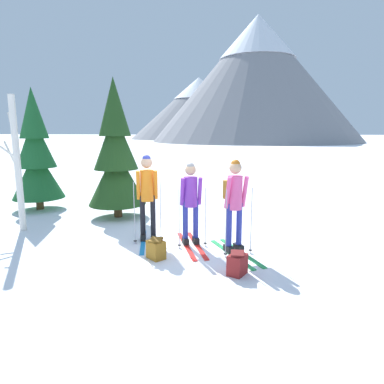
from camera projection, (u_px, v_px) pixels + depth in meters
ground_plane at (180, 244)px, 7.04m from camera, size 400.00×400.00×0.00m
skier_in_orange at (147, 192)px, 7.11m from camera, size 0.68×1.61×1.85m
skier_in_purple at (191, 201)px, 6.87m from camera, size 0.87×1.72×1.71m
skier_in_pink at (234, 200)px, 6.43m from camera, size 1.09×1.61×1.81m
pine_tree_near at (36, 155)px, 9.92m from camera, size 1.48×1.48×3.58m
pine_tree_mid at (116, 155)px, 9.01m from camera, size 1.54×1.54×3.72m
birch_tree_tall at (17, 163)px, 7.76m from camera, size 0.75×0.56×3.14m
backpack_on_snow_front at (237, 264)px, 5.53m from camera, size 0.36×0.39×0.38m
backpack_on_snow_beside at (156, 249)px, 6.23m from camera, size 0.40×0.39×0.38m
mountain_ridge_distant at (234, 90)px, 79.83m from camera, size 56.39×63.00×26.19m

